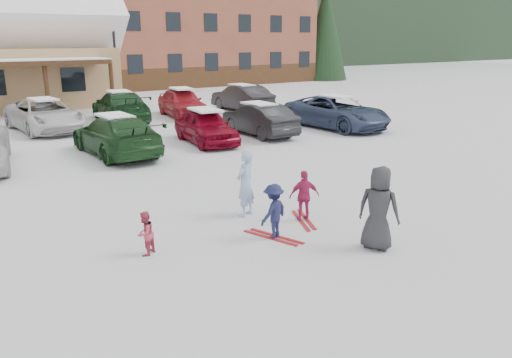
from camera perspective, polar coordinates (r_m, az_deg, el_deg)
ground at (r=11.05m, az=1.64°, el=-6.40°), size 160.00×160.00×0.00m
lamp_post at (r=34.27m, az=-15.86°, el=14.22°), size 0.50×0.25×6.38m
conifer_1 at (r=54.07m, az=7.94°, el=17.83°), size 4.84×4.84×11.22m
conifer_3 at (r=53.65m, az=-22.15°, el=15.66°), size 3.96×3.96×9.18m
conifer_4 at (r=67.48m, az=2.27°, el=17.76°), size 5.06×5.06×11.73m
adult_skier at (r=11.97m, az=-1.21°, el=-0.51°), size 0.70×0.60×1.63m
toddler_red at (r=10.16m, az=-12.57°, el=-6.10°), size 0.56×0.53×0.90m
child_navy at (r=10.69m, az=2.02°, el=-3.72°), size 0.88×0.68×1.21m
skis_child_navy at (r=10.90m, az=1.99°, el=-6.64°), size 0.64×1.39×0.03m
child_magenta at (r=11.75m, az=5.54°, el=-1.94°), size 0.78×0.56×1.22m
skis_child_magenta at (r=11.94m, az=5.46°, el=-4.66°), size 0.75×1.36×0.03m
bystander_dark at (r=10.37m, az=13.85°, el=-3.27°), size 0.88×1.01×1.74m
parked_car_3 at (r=19.16m, az=-15.71°, el=4.84°), size 2.18×5.11×1.47m
parked_car_4 at (r=20.68m, az=-5.77°, el=6.01°), size 2.12×4.25×1.39m
parked_car_5 at (r=22.32m, az=0.36°, el=6.83°), size 1.60×4.33×1.41m
parked_car_6 at (r=24.46m, az=9.17°, el=7.56°), size 2.91×5.66×1.53m
parked_car_10 at (r=25.34m, az=-22.99°, el=6.75°), size 2.99×5.58×1.49m
parked_car_11 at (r=26.95m, az=-15.24°, el=7.99°), size 2.85×5.63×1.57m
parked_car_12 at (r=28.03m, az=-8.42°, el=8.64°), size 2.45×4.77×1.55m
parked_car_13 at (r=29.95m, az=-1.62°, el=9.24°), size 1.65×4.71×1.55m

